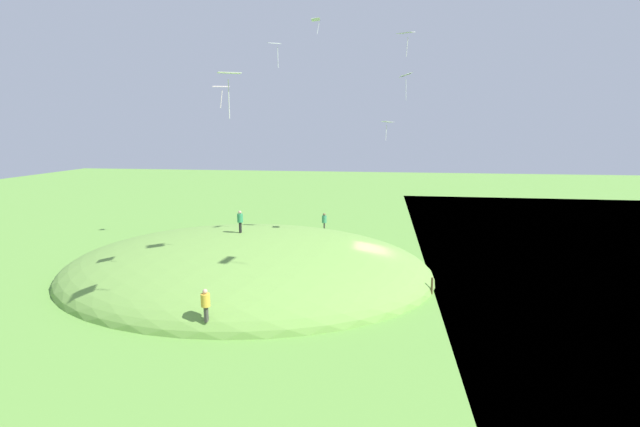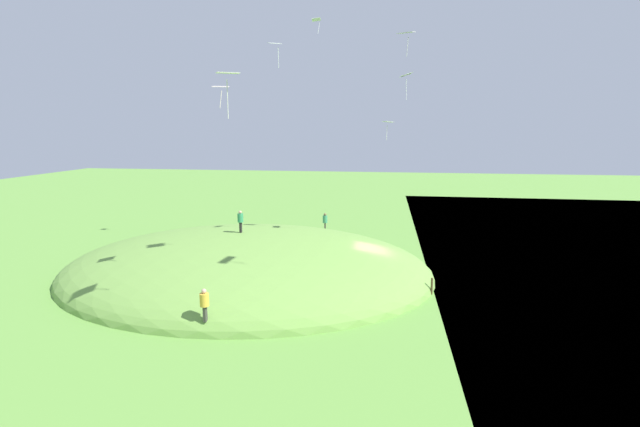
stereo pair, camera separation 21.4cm
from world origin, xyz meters
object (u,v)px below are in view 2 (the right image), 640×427
Objects in this scene: kite_2 at (275,45)px; kite_10 at (228,75)px; person_walking_path at (240,219)px; kite_4 at (406,76)px; kite_9 at (221,87)px; mooring_post at (432,286)px; person_near_shore at (325,220)px; kite_5 at (406,34)px; person_on_hilltop at (204,301)px; kite_7 at (388,122)px; kite_8 at (316,20)px.

kite_10 is at bearing 95.38° from kite_2.
person_walking_path is 15.52m from kite_4.
mooring_post is (-11.95, -3.83, -11.92)m from kite_9.
kite_2 reaches higher than person_near_shore.
kite_5 reaches higher than person_near_shore.
person_walking_path is 13.21m from kite_2.
person_on_hilltop is 1.45× the size of kite_9.
kite_10 is at bearing 67.89° from kite_7.
kite_7 is at bearing -123.12° from kite_9.
kite_8 is 16.87m from kite_10.
person_walking_path is 0.96× the size of person_near_shore.
kite_10 is at bearing 85.67° from person_on_hilltop.
kite_2 is at bearing 22.36° from kite_7.
person_walking_path is at bearing -14.76° from mooring_post.
kite_7 is 0.78× the size of kite_10.
kite_8 is at bearing 136.51° from person_walking_path.
person_near_shore is at bearing 171.73° from person_on_hilltop.
kite_5 is 7.74m from kite_7.
kite_10 reaches higher than person_near_shore.
mooring_post is at bearing 123.90° from person_on_hilltop.
kite_8 reaches higher than kite_10.
person_walking_path is 1.49× the size of kite_8.
mooring_post is at bearing 23.79° from person_near_shore.
kite_2 is (-2.17, -2.85, 12.71)m from person_walking_path.
kite_2 reaches higher than kite_4.
kite_5 is at bearing -138.75° from kite_9.
kite_8 is at bearing -43.12° from mooring_post.
kite_10 is 17.52m from mooring_post.
kite_5 is (-9.51, 1.50, 0.19)m from kite_2.
person_near_shore is 19.38m from kite_9.
person_near_shore is 14.89m from mooring_post.
kite_5 is 7.56m from kite_8.
kite_2 is 10.13m from kite_4.
kite_9 is (3.35, 11.88, -6.00)m from kite_8.
kite_9 reaches higher than person_on_hilltop.
kite_2 is at bearing 179.92° from person_on_hilltop.
kite_2 is 1.10× the size of kite_5.
person_near_shore is 0.96× the size of kite_2.
kite_4 reaches higher than kite_10.
person_on_hilltop is 0.96× the size of kite_2.
person_on_hilltop is at bearing 88.42° from kite_2.
kite_9 is at bearing 17.78° from mooring_post.
kite_2 is 3.84m from kite_8.
kite_9 is 17.31m from mooring_post.
kite_2 is at bearing 29.40° from kite_8.
kite_7 reaches higher than person_walking_path.
kite_5 is (0.08, -0.46, 2.81)m from kite_4.
kite_2 is at bearing 147.67° from person_walking_path.
person_on_hilltop is at bearing 91.63° from kite_9.
kite_10 reaches higher than person_walking_path.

